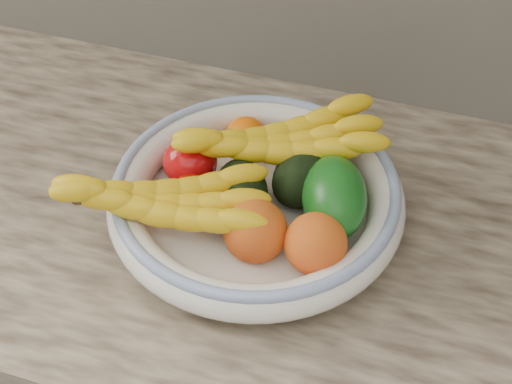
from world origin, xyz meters
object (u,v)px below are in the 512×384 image
Objects in this scene: banana_bunch_back at (278,146)px; banana_bunch_front at (162,205)px; green_mango at (334,197)px; fruit_bowl at (256,198)px.

banana_bunch_front is (-0.11, -0.14, -0.01)m from banana_bunch_back.
green_mango is at bearing -59.44° from banana_bunch_back.
green_mango is at bearing 3.70° from fruit_bowl.
banana_bunch_back is 1.04× the size of banana_bunch_front.
banana_bunch_front is (-0.20, -0.09, 0.01)m from green_mango.
green_mango reaches higher than banana_bunch_front.
banana_bunch_back is 0.18m from banana_bunch_front.
fruit_bowl is at bearing 20.34° from banana_bunch_front.
banana_bunch_front is (-0.10, -0.08, 0.03)m from fruit_bowl.
banana_bunch_back is (-0.09, 0.06, 0.01)m from green_mango.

